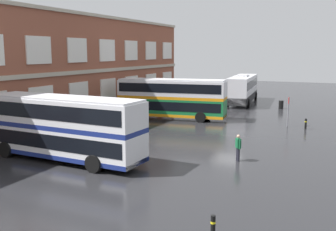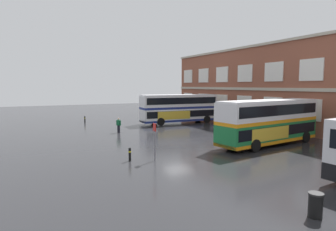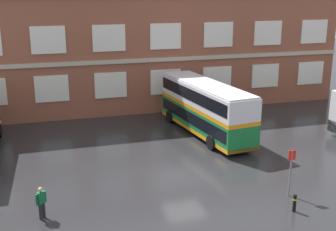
% 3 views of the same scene
% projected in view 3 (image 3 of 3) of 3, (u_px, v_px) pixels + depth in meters
% --- Properties ---
extents(ground_plane, '(120.00, 120.00, 0.00)m').
position_uv_depth(ground_plane, '(175.00, 163.00, 29.26)').
color(ground_plane, '#232326').
extents(brick_terminal_building, '(45.19, 8.19, 10.54)m').
position_uv_depth(brick_terminal_building, '(103.00, 53.00, 41.95)').
color(brick_terminal_building, brown).
rests_on(brick_terminal_building, ground).
extents(double_decker_middle, '(4.01, 11.24, 4.07)m').
position_uv_depth(double_decker_middle, '(205.00, 107.00, 34.43)').
color(double_decker_middle, '#197038').
rests_on(double_decker_middle, ground).
extents(waiting_passenger, '(0.57, 0.46, 1.70)m').
position_uv_depth(waiting_passenger, '(41.00, 202.00, 21.99)').
color(waiting_passenger, black).
rests_on(waiting_passenger, ground).
extents(bus_stand_flag, '(0.44, 0.10, 2.70)m').
position_uv_depth(bus_stand_flag, '(291.00, 169.00, 24.17)').
color(bus_stand_flag, slate).
rests_on(bus_stand_flag, ground).
extents(safety_bollard_east, '(0.19, 0.19, 0.95)m').
position_uv_depth(safety_bollard_east, '(295.00, 203.00, 22.79)').
color(safety_bollard_east, black).
rests_on(safety_bollard_east, ground).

